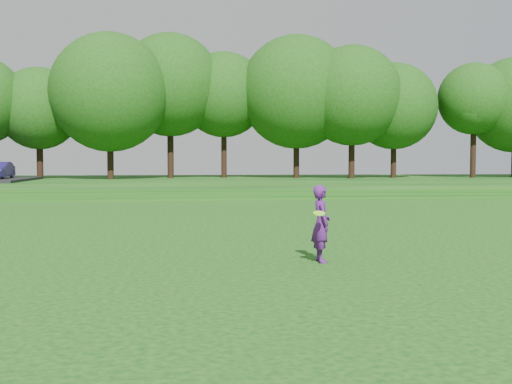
{
  "coord_description": "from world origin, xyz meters",
  "views": [
    {
      "loc": [
        -0.25,
        -14.5,
        2.22
      ],
      "look_at": [
        1.49,
        2.93,
        1.3
      ],
      "focal_mm": 45.0,
      "sensor_mm": 36.0,
      "label": 1
    }
  ],
  "objects": [
    {
      "name": "berm",
      "position": [
        0.0,
        34.0,
        0.3
      ],
      "size": [
        130.0,
        30.0,
        0.6
      ],
      "primitive_type": "cube",
      "color": "#0C400D",
      "rests_on": "ground"
    },
    {
      "name": "treeline",
      "position": [
        0.0,
        38.0,
        8.1
      ],
      "size": [
        104.0,
        7.0,
        15.0
      ],
      "primitive_type": null,
      "color": "#1B400E",
      "rests_on": "berm"
    },
    {
      "name": "ground",
      "position": [
        0.0,
        0.0,
        0.0
      ],
      "size": [
        140.0,
        140.0,
        0.0
      ],
      "primitive_type": "plane",
      "color": "#0C400D",
      "rests_on": "ground"
    },
    {
      "name": "woman",
      "position": [
        2.49,
        -1.07,
        0.83
      ],
      "size": [
        0.48,
        0.91,
        1.65
      ],
      "color": "#561974",
      "rests_on": "ground"
    },
    {
      "name": "walking_path",
      "position": [
        0.0,
        20.0,
        0.02
      ],
      "size": [
        130.0,
        1.6,
        0.04
      ],
      "primitive_type": "cube",
      "color": "gray",
      "rests_on": "ground"
    }
  ]
}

